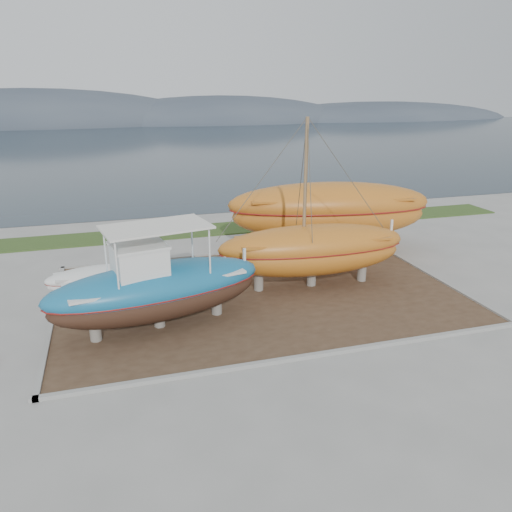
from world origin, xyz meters
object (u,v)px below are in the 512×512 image
object	(u,v)px
blue_caique	(157,278)
orange_sailboat	(314,205)
white_dinghy	(94,281)
orange_bare_hull	(329,217)

from	to	relation	value
blue_caique	orange_sailboat	xyz separation A→B (m)	(7.57, 2.37, 1.88)
blue_caique	white_dinghy	bearing A→B (deg)	109.54
blue_caique	orange_bare_hull	xyz separation A→B (m)	(10.71, 7.44, -0.15)
blue_caique	orange_sailboat	distance (m)	8.15
white_dinghy	orange_sailboat	xyz separation A→B (m)	(10.13, -1.87, 3.33)
white_dinghy	orange_bare_hull	size ratio (longest dim) A/B	0.36
blue_caique	white_dinghy	xyz separation A→B (m)	(-2.55, 4.24, -1.45)
blue_caique	orange_sailboat	size ratio (longest dim) A/B	0.95
white_dinghy	orange_sailboat	bearing A→B (deg)	-20.26
blue_caique	white_dinghy	size ratio (longest dim) A/B	2.04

